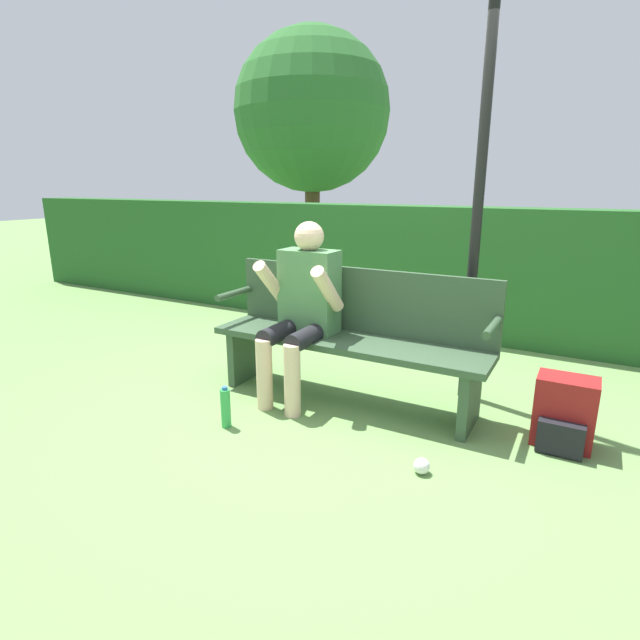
{
  "coord_description": "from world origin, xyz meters",
  "views": [
    {
      "loc": [
        1.43,
        -2.96,
        1.5
      ],
      "look_at": [
        -0.15,
        -0.1,
        0.6
      ],
      "focal_mm": 28.0,
      "sensor_mm": 36.0,
      "label": 1
    }
  ],
  "objects_px": {
    "person_seated": "(303,303)",
    "water_bottle": "(226,408)",
    "signpost": "(482,151)",
    "park_bench": "(350,334)",
    "tree": "(312,113)",
    "backpack": "(564,414)"
  },
  "relations": [
    {
      "from": "water_bottle",
      "to": "park_bench",
      "type": "bearing_deg",
      "value": 58.37
    },
    {
      "from": "person_seated",
      "to": "water_bottle",
      "type": "distance_m",
      "value": 0.89
    },
    {
      "from": "signpost",
      "to": "tree",
      "type": "height_order",
      "value": "tree"
    },
    {
      "from": "park_bench",
      "to": "person_seated",
      "type": "height_order",
      "value": "person_seated"
    },
    {
      "from": "water_bottle",
      "to": "signpost",
      "type": "bearing_deg",
      "value": 45.2
    },
    {
      "from": "water_bottle",
      "to": "tree",
      "type": "height_order",
      "value": "tree"
    },
    {
      "from": "backpack",
      "to": "water_bottle",
      "type": "distance_m",
      "value": 2.04
    },
    {
      "from": "park_bench",
      "to": "signpost",
      "type": "distance_m",
      "value": 1.47
    },
    {
      "from": "water_bottle",
      "to": "signpost",
      "type": "relative_size",
      "value": 0.09
    },
    {
      "from": "person_seated",
      "to": "water_bottle",
      "type": "bearing_deg",
      "value": -104.37
    },
    {
      "from": "backpack",
      "to": "signpost",
      "type": "distance_m",
      "value": 1.7
    },
    {
      "from": "person_seated",
      "to": "park_bench",
      "type": "bearing_deg",
      "value": 21.06
    },
    {
      "from": "backpack",
      "to": "tree",
      "type": "height_order",
      "value": "tree"
    },
    {
      "from": "park_bench",
      "to": "person_seated",
      "type": "relative_size",
      "value": 1.58
    },
    {
      "from": "signpost",
      "to": "person_seated",
      "type": "bearing_deg",
      "value": -152.36
    },
    {
      "from": "park_bench",
      "to": "backpack",
      "type": "relative_size",
      "value": 4.7
    },
    {
      "from": "park_bench",
      "to": "tree",
      "type": "xyz_separation_m",
      "value": [
        -3.45,
        5.5,
        2.26
      ]
    },
    {
      "from": "person_seated",
      "to": "water_bottle",
      "type": "height_order",
      "value": "person_seated"
    },
    {
      "from": "park_bench",
      "to": "tree",
      "type": "bearing_deg",
      "value": 122.12
    },
    {
      "from": "person_seated",
      "to": "backpack",
      "type": "height_order",
      "value": "person_seated"
    },
    {
      "from": "person_seated",
      "to": "signpost",
      "type": "relative_size",
      "value": 0.42
    },
    {
      "from": "park_bench",
      "to": "water_bottle",
      "type": "height_order",
      "value": "park_bench"
    }
  ]
}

